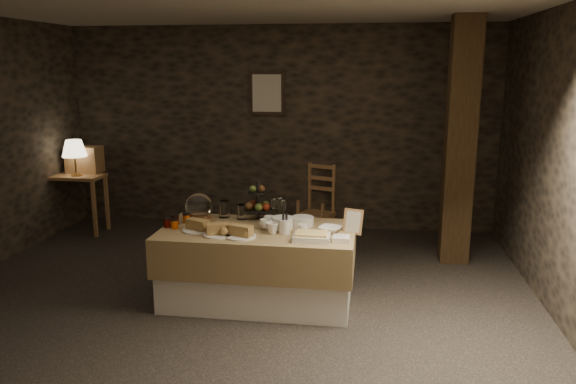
# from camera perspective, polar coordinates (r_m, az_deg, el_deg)

# --- Properties ---
(ground_plane) EXTENTS (5.50, 5.00, 0.01)m
(ground_plane) POSITION_cam_1_polar(r_m,az_deg,el_deg) (5.25, -5.37, -10.83)
(ground_plane) COLOR black
(ground_plane) RESTS_ON ground
(room_shell) EXTENTS (5.52, 5.02, 2.60)m
(room_shell) POSITION_cam_1_polar(r_m,az_deg,el_deg) (4.84, -5.75, 6.38)
(room_shell) COLOR black
(room_shell) RESTS_ON ground
(buffet_table) EXTENTS (1.71, 0.91, 0.68)m
(buffet_table) POSITION_cam_1_polar(r_m,az_deg,el_deg) (5.07, -3.06, -6.92)
(buffet_table) COLOR silver
(buffet_table) RESTS_ON ground_plane
(console_table) EXTENTS (0.70, 0.40, 0.75)m
(console_table) POSITION_cam_1_polar(r_m,az_deg,el_deg) (7.58, -20.77, 0.68)
(console_table) COLOR #976543
(console_table) RESTS_ON ground_plane
(table_lamp) EXTENTS (0.30, 0.30, 0.45)m
(table_lamp) POSITION_cam_1_polar(r_m,az_deg,el_deg) (7.44, -20.90, 4.12)
(table_lamp) COLOR #B1883F
(table_lamp) RESTS_ON console_table
(wine_rack) EXTENTS (0.42, 0.26, 0.34)m
(wine_rack) POSITION_cam_1_polar(r_m,az_deg,el_deg) (7.66, -19.97, 3.13)
(wine_rack) COLOR #976543
(wine_rack) RESTS_ON console_table
(chair) EXTENTS (0.51, 0.50, 0.67)m
(chair) POSITION_cam_1_polar(r_m,az_deg,el_deg) (7.24, 2.90, -0.97)
(chair) COLOR #976543
(chair) RESTS_ON ground_plane
(timber_column) EXTENTS (0.30, 0.30, 2.60)m
(timber_column) POSITION_cam_1_polar(r_m,az_deg,el_deg) (6.20, 17.07, 4.82)
(timber_column) COLOR black
(timber_column) RESTS_ON ground_plane
(framed_picture) EXTENTS (0.45, 0.04, 0.55)m
(framed_picture) POSITION_cam_1_polar(r_m,az_deg,el_deg) (7.26, -2.14, 10.01)
(framed_picture) COLOR black
(framed_picture) RESTS_ON room_shell
(plate_stack_a) EXTENTS (0.19, 0.19, 0.10)m
(plate_stack_a) POSITION_cam_1_polar(r_m,az_deg,el_deg) (4.99, -0.58, -3.12)
(plate_stack_a) COLOR white
(plate_stack_a) RESTS_ON buffet_table
(plate_stack_b) EXTENTS (0.20, 0.20, 0.08)m
(plate_stack_b) POSITION_cam_1_polar(r_m,az_deg,el_deg) (5.06, 1.49, -2.99)
(plate_stack_b) COLOR white
(plate_stack_b) RESTS_ON buffet_table
(cutlery_holder) EXTENTS (0.10, 0.10, 0.12)m
(cutlery_holder) POSITION_cam_1_polar(r_m,az_deg,el_deg) (4.83, -0.32, -3.54)
(cutlery_holder) COLOR white
(cutlery_holder) RESTS_ON buffet_table
(cup_a) EXTENTS (0.15, 0.15, 0.09)m
(cup_a) POSITION_cam_1_polar(r_m,az_deg,el_deg) (4.96, -2.26, -3.30)
(cup_a) COLOR white
(cup_a) RESTS_ON buffet_table
(cup_b) EXTENTS (0.13, 0.13, 0.10)m
(cup_b) POSITION_cam_1_polar(r_m,az_deg,el_deg) (4.83, -1.61, -3.70)
(cup_b) COLOR white
(cup_b) RESTS_ON buffet_table
(mug_c) EXTENTS (0.09, 0.09, 0.09)m
(mug_c) POSITION_cam_1_polar(r_m,az_deg,el_deg) (5.05, -1.94, -2.98)
(mug_c) COLOR white
(mug_c) RESTS_ON buffet_table
(mug_d) EXTENTS (0.08, 0.08, 0.09)m
(mug_d) POSITION_cam_1_polar(r_m,az_deg,el_deg) (4.82, 1.49, -3.79)
(mug_d) COLOR white
(mug_d) RESTS_ON buffet_table
(bowl) EXTENTS (0.24, 0.24, 0.05)m
(bowl) POSITION_cam_1_polar(r_m,az_deg,el_deg) (4.90, 4.29, -3.79)
(bowl) COLOR white
(bowl) RESTS_ON buffet_table
(cake_dome) EXTENTS (0.26, 0.26, 0.26)m
(cake_dome) POSITION_cam_1_polar(r_m,az_deg,el_deg) (5.33, -9.04, -1.65)
(cake_dome) COLOR #976543
(cake_dome) RESTS_ON buffet_table
(fruit_stand) EXTENTS (0.26, 0.26, 0.37)m
(fruit_stand) POSITION_cam_1_polar(r_m,az_deg,el_deg) (5.26, -3.05, -1.29)
(fruit_stand) COLOR black
(fruit_stand) RESTS_ON buffet_table
(bread_platter_left) EXTENTS (0.26, 0.26, 0.11)m
(bread_platter_left) POSITION_cam_1_polar(r_m,az_deg,el_deg) (4.97, -9.18, -3.49)
(bread_platter_left) COLOR white
(bread_platter_left) RESTS_ON buffet_table
(bread_platter_center) EXTENTS (0.26, 0.26, 0.11)m
(bread_platter_center) POSITION_cam_1_polar(r_m,az_deg,el_deg) (4.82, -7.08, -3.94)
(bread_platter_center) COLOR white
(bread_platter_center) RESTS_ON buffet_table
(bread_platter_right) EXTENTS (0.26, 0.26, 0.11)m
(bread_platter_right) POSITION_cam_1_polar(r_m,az_deg,el_deg) (4.75, -4.81, -4.14)
(bread_platter_right) COLOR white
(bread_platter_right) RESTS_ON buffet_table
(jam_jars) EXTENTS (0.18, 0.26, 0.07)m
(jam_jars) POSITION_cam_1_polar(r_m,az_deg,el_deg) (5.17, -11.31, -2.97)
(jam_jars) COLOR #520A05
(jam_jars) RESTS_ON buffet_table
(tart_dish) EXTENTS (0.30, 0.22, 0.07)m
(tart_dish) POSITION_cam_1_polar(r_m,az_deg,el_deg) (4.65, 2.42, -4.55)
(tart_dish) COLOR white
(tart_dish) RESTS_ON buffet_table
(square_dish) EXTENTS (0.14, 0.14, 0.04)m
(square_dish) POSITION_cam_1_polar(r_m,az_deg,el_deg) (4.64, 5.42, -4.76)
(square_dish) COLOR white
(square_dish) RESTS_ON buffet_table
(menu_frame) EXTENTS (0.18, 0.12, 0.22)m
(menu_frame) POSITION_cam_1_polar(r_m,az_deg,el_deg) (4.91, 6.62, -3.00)
(menu_frame) COLOR #976543
(menu_frame) RESTS_ON buffet_table
(storage_jar_a) EXTENTS (0.10, 0.10, 0.16)m
(storage_jar_a) POSITION_cam_1_polar(r_m,az_deg,el_deg) (5.37, -6.51, -1.74)
(storage_jar_a) COLOR white
(storage_jar_a) RESTS_ON buffet_table
(storage_jar_b) EXTENTS (0.09, 0.09, 0.14)m
(storage_jar_b) POSITION_cam_1_polar(r_m,az_deg,el_deg) (5.29, -4.76, -2.02)
(storage_jar_b) COLOR white
(storage_jar_b) RESTS_ON buffet_table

